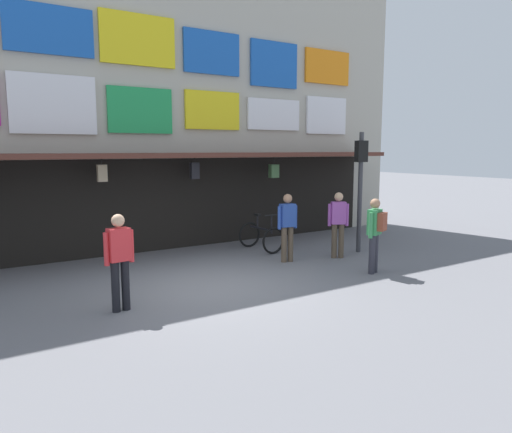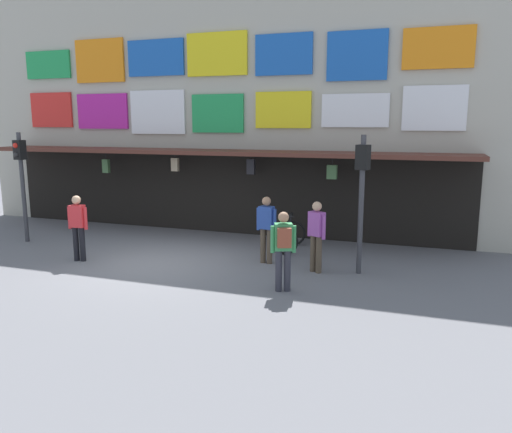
{
  "view_description": "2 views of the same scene",
  "coord_description": "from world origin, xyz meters",
  "px_view_note": "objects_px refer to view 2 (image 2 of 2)",
  "views": [
    {
      "loc": [
        -4.29,
        -8.3,
        2.76
      ],
      "look_at": [
        1.29,
        0.4,
        1.29
      ],
      "focal_mm": 33.47,
      "sensor_mm": 36.0,
      "label": 1
    },
    {
      "loc": [
        6.3,
        -10.51,
        3.44
      ],
      "look_at": [
        2.24,
        1.13,
        1.14
      ],
      "focal_mm": 34.97,
      "sensor_mm": 36.0,
      "label": 2
    }
  ],
  "objects_px": {
    "pedestrian_in_green": "(316,233)",
    "pedestrian_in_blue": "(266,226)",
    "traffic_light_far": "(362,182)",
    "pedestrian_in_yellow": "(78,224)",
    "bicycle_parked": "(289,236)",
    "pedestrian_in_white": "(283,245)",
    "traffic_light_near": "(21,169)"
  },
  "relations": [
    {
      "from": "traffic_light_far",
      "to": "pedestrian_in_green",
      "type": "relative_size",
      "value": 1.9
    },
    {
      "from": "traffic_light_near",
      "to": "pedestrian_in_yellow",
      "type": "distance_m",
      "value": 3.36
    },
    {
      "from": "traffic_light_near",
      "to": "pedestrian_in_green",
      "type": "relative_size",
      "value": 1.9
    },
    {
      "from": "bicycle_parked",
      "to": "pedestrian_in_white",
      "type": "distance_m",
      "value": 3.53
    },
    {
      "from": "pedestrian_in_blue",
      "to": "traffic_light_far",
      "type": "bearing_deg",
      "value": -2.54
    },
    {
      "from": "traffic_light_far",
      "to": "pedestrian_in_yellow",
      "type": "bearing_deg",
      "value": -169.54
    },
    {
      "from": "pedestrian_in_blue",
      "to": "pedestrian_in_yellow",
      "type": "distance_m",
      "value": 4.75
    },
    {
      "from": "pedestrian_in_green",
      "to": "pedestrian_in_blue",
      "type": "relative_size",
      "value": 1.0
    },
    {
      "from": "pedestrian_in_green",
      "to": "pedestrian_in_blue",
      "type": "distance_m",
      "value": 1.38
    },
    {
      "from": "traffic_light_near",
      "to": "bicycle_parked",
      "type": "height_order",
      "value": "traffic_light_near"
    },
    {
      "from": "traffic_light_near",
      "to": "pedestrian_in_yellow",
      "type": "relative_size",
      "value": 1.9
    },
    {
      "from": "traffic_light_near",
      "to": "pedestrian_in_blue",
      "type": "distance_m",
      "value": 7.53
    },
    {
      "from": "traffic_light_far",
      "to": "pedestrian_in_green",
      "type": "height_order",
      "value": "traffic_light_far"
    },
    {
      "from": "bicycle_parked",
      "to": "pedestrian_in_yellow",
      "type": "xyz_separation_m",
      "value": [
        -4.73,
        -2.83,
        0.55
      ]
    },
    {
      "from": "traffic_light_far",
      "to": "pedestrian_in_green",
      "type": "bearing_deg",
      "value": -165.79
    },
    {
      "from": "bicycle_parked",
      "to": "pedestrian_in_blue",
      "type": "bearing_deg",
      "value": -97.35
    },
    {
      "from": "bicycle_parked",
      "to": "pedestrian_in_white",
      "type": "bearing_deg",
      "value": -76.61
    },
    {
      "from": "traffic_light_far",
      "to": "bicycle_parked",
      "type": "xyz_separation_m",
      "value": [
        -2.12,
        1.56,
        -1.75
      ]
    },
    {
      "from": "traffic_light_far",
      "to": "bicycle_parked",
      "type": "relative_size",
      "value": 2.67
    },
    {
      "from": "pedestrian_in_white",
      "to": "pedestrian_in_green",
      "type": "bearing_deg",
      "value": 77.76
    },
    {
      "from": "pedestrian_in_white",
      "to": "pedestrian_in_yellow",
      "type": "bearing_deg",
      "value": 174.21
    },
    {
      "from": "traffic_light_far",
      "to": "pedestrian_in_yellow",
      "type": "relative_size",
      "value": 1.9
    },
    {
      "from": "bicycle_parked",
      "to": "pedestrian_in_yellow",
      "type": "height_order",
      "value": "pedestrian_in_yellow"
    },
    {
      "from": "pedestrian_in_yellow",
      "to": "pedestrian_in_white",
      "type": "relative_size",
      "value": 1.0
    },
    {
      "from": "traffic_light_near",
      "to": "pedestrian_in_white",
      "type": "relative_size",
      "value": 1.9
    },
    {
      "from": "pedestrian_in_blue",
      "to": "pedestrian_in_yellow",
      "type": "height_order",
      "value": "same"
    },
    {
      "from": "traffic_light_far",
      "to": "bicycle_parked",
      "type": "distance_m",
      "value": 3.16
    },
    {
      "from": "traffic_light_near",
      "to": "bicycle_parked",
      "type": "distance_m",
      "value": 7.97
    },
    {
      "from": "traffic_light_near",
      "to": "pedestrian_in_green",
      "type": "xyz_separation_m",
      "value": [
        8.77,
        -0.23,
        -1.19
      ]
    },
    {
      "from": "traffic_light_far",
      "to": "pedestrian_in_blue",
      "type": "bearing_deg",
      "value": 177.46
    },
    {
      "from": "traffic_light_near",
      "to": "pedestrian_in_blue",
      "type": "xyz_separation_m",
      "value": [
        7.43,
        0.12,
        -1.19
      ]
    },
    {
      "from": "pedestrian_in_blue",
      "to": "pedestrian_in_white",
      "type": "height_order",
      "value": "same"
    }
  ]
}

